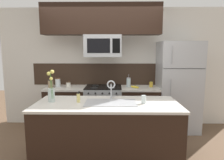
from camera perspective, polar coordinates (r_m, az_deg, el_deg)
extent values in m
plane|color=brown|center=(3.65, -3.27, -18.96)|extent=(10.00, 10.00, 0.00)
cube|color=silver|center=(4.53, 1.56, 3.63)|extent=(5.20, 0.10, 2.60)
cube|color=#332319|center=(4.50, -2.27, 1.67)|extent=(3.18, 0.01, 0.48)
cube|color=black|center=(4.44, -12.82, -8.03)|extent=(0.82, 0.62, 0.88)
cube|color=beige|center=(4.33, -13.02, -2.24)|extent=(0.85, 0.65, 0.03)
cube|color=black|center=(4.35, 7.78, -8.25)|extent=(0.77, 0.62, 0.88)
cube|color=beige|center=(4.24, 7.91, -2.34)|extent=(0.80, 0.65, 0.03)
cube|color=#A8AAAF|center=(4.32, -2.45, -8.05)|extent=(0.76, 0.62, 0.91)
cube|color=black|center=(4.21, -2.49, -2.02)|extent=(0.76, 0.62, 0.01)
cylinder|color=black|center=(4.09, -5.16, -2.21)|extent=(0.15, 0.15, 0.01)
cylinder|color=black|center=(4.07, -0.04, -2.24)|extent=(0.15, 0.15, 0.01)
cylinder|color=black|center=(4.36, -4.78, -1.55)|extent=(0.15, 0.15, 0.01)
cylinder|color=black|center=(4.34, 0.02, -1.57)|extent=(0.15, 0.15, 0.01)
cylinder|color=black|center=(3.93, -6.76, -3.80)|extent=(0.03, 0.02, 0.03)
cylinder|color=black|center=(3.92, -4.77, -3.82)|extent=(0.03, 0.02, 0.03)
cylinder|color=black|center=(3.91, -2.77, -3.83)|extent=(0.03, 0.02, 0.03)
cylinder|color=black|center=(3.90, -0.75, -3.85)|extent=(0.03, 0.02, 0.03)
cylinder|color=black|center=(3.90, 1.26, -3.85)|extent=(0.03, 0.02, 0.03)
cube|color=#A8AAAF|center=(4.12, -2.59, 9.68)|extent=(0.74, 0.40, 0.44)
cube|color=black|center=(3.92, -3.87, 9.73)|extent=(0.45, 0.00, 0.28)
cube|color=black|center=(3.91, 1.21, 9.75)|extent=(0.15, 0.00, 0.28)
cube|color=black|center=(4.14, -3.05, 16.88)|extent=(2.36, 0.34, 0.60)
cube|color=#A8AAAF|center=(4.42, 18.21, -1.76)|extent=(0.83, 0.72, 1.86)
cube|color=black|center=(4.03, 20.00, 3.07)|extent=(0.79, 0.00, 0.01)
cylinder|color=#99999E|center=(3.92, 16.83, 6.90)|extent=(0.01, 0.01, 0.33)
cylinder|color=#99999E|center=(4.02, 16.33, -4.81)|extent=(0.01, 0.01, 0.71)
cylinder|color=#997F5B|center=(4.37, -17.13, -1.08)|extent=(0.11, 0.11, 0.15)
cylinder|color=black|center=(4.36, -17.18, 0.00)|extent=(0.11, 0.11, 0.02)
cylinder|color=silver|center=(4.39, -15.21, -0.79)|extent=(0.11, 0.11, 0.18)
cylinder|color=#4C331E|center=(4.37, -15.26, 0.48)|extent=(0.11, 0.11, 0.02)
cylinder|color=silver|center=(4.32, -12.35, -1.33)|extent=(0.09, 0.09, 0.10)
cylinder|color=#4C331E|center=(4.31, -12.38, -0.57)|extent=(0.09, 0.09, 0.01)
ellipsoid|color=yellow|center=(4.15, 6.46, -1.99)|extent=(0.17, 0.10, 0.06)
ellipsoid|color=yellow|center=(4.17, 6.51, -1.95)|extent=(0.18, 0.06, 0.07)
ellipsoid|color=yellow|center=(4.15, 6.62, -1.99)|extent=(0.18, 0.06, 0.05)
ellipsoid|color=yellow|center=(4.17, 6.68, -1.95)|extent=(0.17, 0.10, 0.06)
cylinder|color=brown|center=(4.16, 6.57, -1.57)|extent=(0.02, 0.02, 0.03)
cylinder|color=silver|center=(4.26, 4.75, -0.78)|extent=(0.09, 0.09, 0.18)
cylinder|color=#A3A3AA|center=(4.24, 4.76, 0.56)|extent=(0.08, 0.08, 0.02)
cylinder|color=#A3A3AA|center=(4.24, 4.77, 1.03)|extent=(0.01, 0.01, 0.05)
sphere|color=#A3A3AA|center=(4.23, 4.77, 1.47)|extent=(0.02, 0.02, 0.02)
cylinder|color=gold|center=(4.31, 11.10, -1.26)|extent=(0.08, 0.08, 0.11)
cube|color=black|center=(3.14, -1.40, -14.86)|extent=(2.10, 0.89, 0.88)
cube|color=beige|center=(2.99, -1.43, -6.83)|extent=(2.13, 0.92, 0.03)
cube|color=#ADAFB5|center=(2.98, -0.35, -6.44)|extent=(0.76, 0.44, 0.01)
cube|color=#ADAFB5|center=(3.01, -3.71, -7.86)|extent=(0.30, 0.33, 0.15)
cube|color=#ADAFB5|center=(3.01, 3.01, -7.90)|extent=(0.30, 0.33, 0.15)
cylinder|color=#B7BABF|center=(3.23, -0.25, -5.15)|extent=(0.04, 0.04, 0.02)
cylinder|color=#B7BABF|center=(3.21, -0.25, -3.07)|extent=(0.02, 0.02, 0.22)
torus|color=#B7BABF|center=(3.13, -0.28, -1.30)|extent=(0.13, 0.02, 0.13)
cylinder|color=#B7BABF|center=(3.08, -0.30, -2.02)|extent=(0.02, 0.02, 0.06)
cube|color=#B7BABF|center=(3.23, 0.37, -4.72)|extent=(0.07, 0.01, 0.01)
cylinder|color=#DBCC75|center=(3.04, -9.58, -5.10)|extent=(0.05, 0.05, 0.13)
cylinder|color=black|center=(3.02, -9.62, -3.68)|extent=(0.02, 0.02, 0.02)
cube|color=black|center=(3.01, -9.32, -3.35)|extent=(0.03, 0.01, 0.01)
cylinder|color=silver|center=(2.97, 9.04, -5.49)|extent=(0.07, 0.07, 0.12)
cylinder|color=silver|center=(3.16, -16.92, -4.18)|extent=(0.10, 0.10, 0.20)
cylinder|color=silver|center=(3.17, -16.87, -5.31)|extent=(0.09, 0.09, 0.06)
cylinder|color=#386B2D|center=(3.10, -16.94, -2.31)|extent=(0.04, 0.08, 0.30)
sphere|color=#EFE066|center=(3.03, -16.99, 0.38)|extent=(0.05, 0.05, 0.05)
cylinder|color=#386B2D|center=(3.08, -16.82, -1.41)|extent=(0.06, 0.10, 0.39)
sphere|color=#EFE066|center=(3.00, -16.74, 2.27)|extent=(0.06, 0.06, 0.06)
cylinder|color=#386B2D|center=(3.15, -17.26, -1.58)|extent=(0.04, 0.03, 0.37)
sphere|color=#EFE066|center=(3.14, -17.63, 1.77)|extent=(0.06, 0.06, 0.06)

